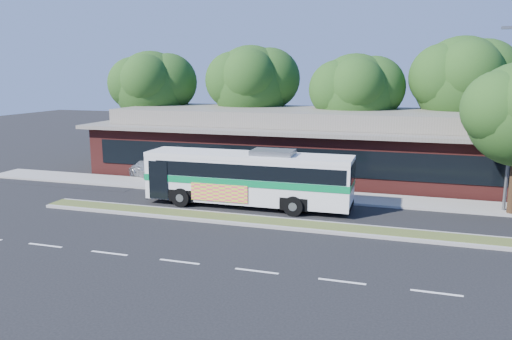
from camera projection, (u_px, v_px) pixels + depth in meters
The scene contains 12 objects.
ground at pixel (290, 230), 22.30m from camera, with size 120.00×120.00×0.00m, color black.
median_strip at pixel (293, 224), 22.85m from camera, with size 26.00×1.10×0.15m, color #435222.
sidewalk at pixel (316, 196), 28.28m from camera, with size 44.00×2.60×0.12m, color gray.
parking_lot at pixel (85, 168), 36.94m from camera, with size 14.00×12.00×0.01m, color black.
plaza_building at pixel (335, 144), 34.06m from camera, with size 33.20×11.20×4.45m.
lamp_post at pixel (512, 115), 24.19m from camera, with size 0.93×0.18×9.07m.
tree_bg_a at pixel (157, 86), 39.63m from camera, with size 6.47×5.80×8.63m.
tree_bg_b at pixel (257, 83), 38.18m from camera, with size 6.69×6.00×9.00m.
tree_bg_c at pixel (361, 92), 35.00m from camera, with size 6.24×5.60×8.26m.
tree_bg_d at pixel (468, 80), 33.73m from camera, with size 6.91×6.20×9.37m.
transit_bus at pixel (249, 175), 25.95m from camera, with size 10.89×2.64×3.04m.
sedan at pixel (152, 169), 33.11m from camera, with size 1.70×4.19×1.22m, color #ADB1B4.
Camera 1 is at (4.93, -20.86, 6.87)m, focal length 35.00 mm.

